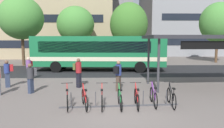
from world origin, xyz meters
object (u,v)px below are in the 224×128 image
at_px(parked_bicycle_red_2, 102,99).
at_px(street_tree_1, 21,18).
at_px(parked_bicycle_red_0, 67,99).
at_px(parked_bicycle_green_3, 120,99).
at_px(commuter_grey_pack_1, 31,76).
at_px(parked_bicycle_red_4, 137,98).
at_px(commuter_red_pack_2, 8,72).
at_px(commuter_black_pack_5, 118,74).
at_px(city_bus, 100,52).
at_px(parked_bicycle_red_1, 85,99).
at_px(parked_bicycle_black_6, 171,97).
at_px(parked_bicycle_purple_5, 153,97).
at_px(commuter_red_pack_3, 29,67).
at_px(transit_shelter, 206,38).
at_px(street_tree_0, 76,24).
at_px(street_tree_2, 218,23).
at_px(commuter_olive_pack_0, 78,71).
at_px(street_tree_3, 129,24).

height_order(parked_bicycle_red_2, street_tree_1, street_tree_1).
height_order(parked_bicycle_red_0, parked_bicycle_green_3, same).
height_order(parked_bicycle_red_2, commuter_grey_pack_1, commuter_grey_pack_1).
xyz_separation_m(parked_bicycle_red_4, commuter_red_pack_2, (-7.35, 3.88, 0.58)).
bearing_deg(commuter_black_pack_5, city_bus, 40.03).
xyz_separation_m(commuter_grey_pack_1, commuter_black_pack_5, (4.79, 0.27, 0.07)).
xyz_separation_m(parked_bicycle_red_1, commuter_red_pack_2, (-5.09, 3.90, 0.58)).
relative_size(commuter_black_pack_5, street_tree_1, 0.23).
bearing_deg(commuter_red_pack_2, city_bus, -151.62).
xyz_separation_m(parked_bicycle_black_6, commuter_black_pack_5, (-2.22, 2.61, 0.63)).
bearing_deg(commuter_grey_pack_1, parked_bicycle_purple_5, 94.75).
distance_m(parked_bicycle_red_0, parked_bicycle_red_2, 1.50).
relative_size(parked_bicycle_red_2, commuter_red_pack_3, 1.04).
height_order(city_bus, transit_shelter, city_bus).
distance_m(parked_bicycle_green_3, transit_shelter, 7.01).
bearing_deg(street_tree_0, parked_bicycle_red_4, -73.89).
height_order(parked_bicycle_red_2, parked_bicycle_black_6, same).
distance_m(commuter_black_pack_5, street_tree_2, 19.47).
relative_size(transit_shelter, street_tree_2, 0.98).
xyz_separation_m(commuter_olive_pack_0, street_tree_0, (-2.26, 14.61, 3.78)).
distance_m(transit_shelter, street_tree_2, 15.26).
bearing_deg(parked_bicycle_purple_5, parked_bicycle_green_3, 102.09).
xyz_separation_m(parked_bicycle_red_4, street_tree_1, (-10.58, 14.33, 4.82)).
xyz_separation_m(parked_bicycle_red_1, parked_bicycle_red_4, (2.26, 0.02, 0.00)).
distance_m(city_bus, parked_bicycle_black_6, 10.93).
bearing_deg(parked_bicycle_purple_5, commuter_grey_pack_1, 72.95).
relative_size(city_bus, street_tree_3, 1.62).
height_order(parked_bicycle_red_0, transit_shelter, transit_shelter).
relative_size(parked_bicycle_black_6, street_tree_1, 0.23).
bearing_deg(street_tree_0, parked_bicycle_red_0, -82.89).
bearing_deg(commuter_red_pack_3, city_bus, 136.64).
bearing_deg(commuter_red_pack_2, commuter_olive_pack_0, 155.83).
xyz_separation_m(transit_shelter, street_tree_3, (-3.17, 13.84, 1.78)).
relative_size(parked_bicycle_green_3, parked_bicycle_purple_5, 1.00).
distance_m(commuter_grey_pack_1, commuter_red_pack_2, 2.38).
height_order(commuter_olive_pack_0, street_tree_3, street_tree_3).
xyz_separation_m(parked_bicycle_red_2, transit_shelter, (6.19, 3.61, 2.60)).
bearing_deg(commuter_red_pack_3, parked_bicycle_purple_5, 58.85).
distance_m(parked_bicycle_red_2, street_tree_0, 19.24).
height_order(commuter_black_pack_5, street_tree_1, street_tree_1).
bearing_deg(transit_shelter, parked_bicycle_purple_5, -141.20).
relative_size(parked_bicycle_red_1, parked_bicycle_green_3, 0.98).
height_order(parked_bicycle_black_6, commuter_black_pack_5, commuter_black_pack_5).
xyz_separation_m(commuter_olive_pack_0, commuter_red_pack_3, (-3.89, 2.45, -0.08)).
relative_size(parked_bicycle_red_2, street_tree_0, 0.24).
distance_m(parked_bicycle_purple_5, transit_shelter, 5.75).
bearing_deg(street_tree_3, commuter_red_pack_3, -126.83).
bearing_deg(parked_bicycle_red_4, parked_bicycle_red_1, 92.51).
relative_size(street_tree_0, street_tree_1, 0.95).
xyz_separation_m(commuter_olive_pack_0, street_tree_3, (4.55, 13.72, 3.73)).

